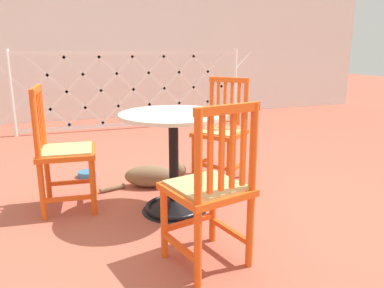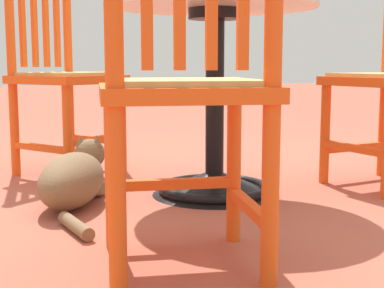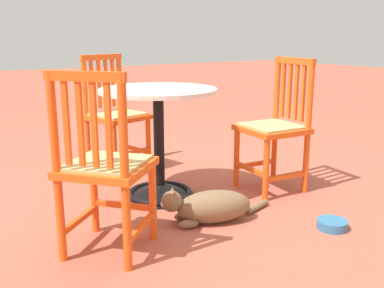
{
  "view_description": "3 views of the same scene",
  "coord_description": "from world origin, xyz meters",
  "px_view_note": "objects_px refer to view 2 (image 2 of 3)",
  "views": [
    {
      "loc": [
        -0.7,
        -2.57,
        1.17
      ],
      "look_at": [
        0.2,
        0.03,
        0.47
      ],
      "focal_mm": 35.39,
      "sensor_mm": 36.0,
      "label": 1
    },
    {
      "loc": [
        -2.04,
        0.55,
        0.5
      ],
      "look_at": [
        -0.13,
        0.06,
        0.22
      ],
      "focal_mm": 53.29,
      "sensor_mm": 36.0,
      "label": 2
    },
    {
      "loc": [
        1.4,
        2.41,
        1.06
      ],
      "look_at": [
        -0.14,
        0.07,
        0.37
      ],
      "focal_mm": 41.41,
      "sensor_mm": 36.0,
      "label": 3
    }
  ],
  "objects_px": {
    "orange_chair_at_corner": "(63,79)",
    "tabby_cat": "(75,178)",
    "cafe_table": "(215,121)",
    "orange_chair_facing_out": "(185,92)"
  },
  "relations": [
    {
      "from": "orange_chair_at_corner",
      "to": "tabby_cat",
      "type": "bearing_deg",
      "value": -178.81
    },
    {
      "from": "cafe_table",
      "to": "orange_chair_facing_out",
      "type": "relative_size",
      "value": 0.83
    },
    {
      "from": "cafe_table",
      "to": "orange_chair_at_corner",
      "type": "relative_size",
      "value": 0.83
    },
    {
      "from": "orange_chair_facing_out",
      "to": "orange_chair_at_corner",
      "type": "bearing_deg",
      "value": 10.08
    },
    {
      "from": "orange_chair_facing_out",
      "to": "orange_chair_at_corner",
      "type": "relative_size",
      "value": 1.0
    },
    {
      "from": "cafe_table",
      "to": "tabby_cat",
      "type": "relative_size",
      "value": 1.02
    },
    {
      "from": "tabby_cat",
      "to": "orange_chair_facing_out",
      "type": "bearing_deg",
      "value": -162.66
    },
    {
      "from": "orange_chair_facing_out",
      "to": "tabby_cat",
      "type": "bearing_deg",
      "value": 17.34
    },
    {
      "from": "cafe_table",
      "to": "orange_chair_at_corner",
      "type": "height_order",
      "value": "orange_chair_at_corner"
    },
    {
      "from": "cafe_table",
      "to": "orange_chair_at_corner",
      "type": "bearing_deg",
      "value": 41.86
    }
  ]
}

